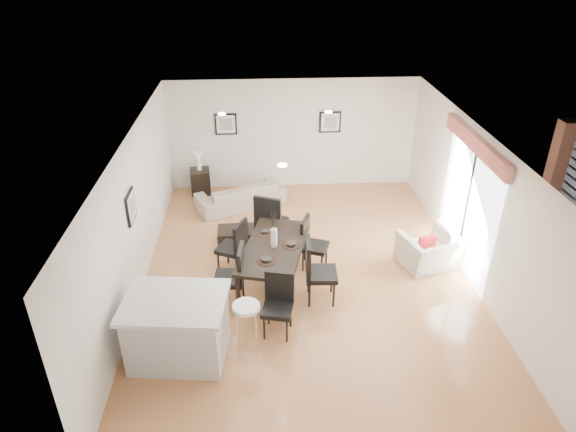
{
  "coord_description": "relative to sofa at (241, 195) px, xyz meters",
  "views": [
    {
      "loc": [
        -0.83,
        -7.85,
        5.58
      ],
      "look_at": [
        -0.33,
        0.4,
        1.06
      ],
      "focal_mm": 32.0,
      "sensor_mm": 36.0,
      "label": 1
    }
  ],
  "objects": [
    {
      "name": "ground",
      "position": [
        1.29,
        -2.89,
        -0.3
      ],
      "size": [
        8.0,
        8.0,
        0.0
      ],
      "primitive_type": "plane",
      "color": "#BC804D",
      "rests_on": "ground"
    },
    {
      "name": "wall_back",
      "position": [
        1.29,
        1.11,
        1.05
      ],
      "size": [
        6.0,
        0.04,
        2.7
      ],
      "primitive_type": "cube",
      "color": "white",
      "rests_on": "ground"
    },
    {
      "name": "wall_front",
      "position": [
        1.29,
        -6.89,
        1.05
      ],
      "size": [
        6.0,
        0.04,
        2.7
      ],
      "primitive_type": "cube",
      "color": "white",
      "rests_on": "ground"
    },
    {
      "name": "wall_left",
      "position": [
        -1.71,
        -2.89,
        1.05
      ],
      "size": [
        0.04,
        8.0,
        2.7
      ],
      "primitive_type": "cube",
      "color": "white",
      "rests_on": "ground"
    },
    {
      "name": "wall_right",
      "position": [
        4.29,
        -2.89,
        1.05
      ],
      "size": [
        0.04,
        8.0,
        2.7
      ],
      "primitive_type": "cube",
      "color": "white",
      "rests_on": "ground"
    },
    {
      "name": "ceiling",
      "position": [
        1.29,
        -2.89,
        2.4
      ],
      "size": [
        6.0,
        8.0,
        0.02
      ],
      "primitive_type": "cube",
      "color": "white",
      "rests_on": "wall_back"
    },
    {
      "name": "sofa",
      "position": [
        0.0,
        0.0,
        0.0
      ],
      "size": [
        2.17,
        1.56,
        0.59
      ],
      "primitive_type": "imported",
      "rotation": [
        0.0,
        0.0,
        3.57
      ],
      "color": "#A49C85",
      "rests_on": "ground"
    },
    {
      "name": "armchair",
      "position": [
        3.63,
        -2.7,
        0.04
      ],
      "size": [
        1.25,
        1.17,
        0.67
      ],
      "primitive_type": "imported",
      "rotation": [
        0.0,
        0.0,
        3.44
      ],
      "color": "beige",
      "rests_on": "ground"
    },
    {
      "name": "dining_table",
      "position": [
        0.67,
        -3.12,
        0.44
      ],
      "size": [
        1.43,
        2.14,
        0.82
      ],
      "rotation": [
        0.0,
        0.0,
        -0.25
      ],
      "color": "black",
      "rests_on": "ground"
    },
    {
      "name": "dining_chair_wnear",
      "position": [
        -0.01,
        -3.62,
        0.33
      ],
      "size": [
        0.55,
        0.55,
        1.12
      ],
      "rotation": [
        0.0,
        0.0,
        -1.68
      ],
      "color": "black",
      "rests_on": "ground"
    },
    {
      "name": "dining_chair_wfar",
      "position": [
        -0.02,
        -2.67,
        0.3
      ],
      "size": [
        0.64,
        0.64,
        1.07
      ],
      "rotation": [
        0.0,
        0.0,
        -2.01
      ],
      "color": "black",
      "rests_on": "ground"
    },
    {
      "name": "dining_chair_enear",
      "position": [
        1.36,
        -3.6,
        0.36
      ],
      "size": [
        0.55,
        0.55,
        1.17
      ],
      "rotation": [
        0.0,
        0.0,
        1.52
      ],
      "color": "black",
      "rests_on": "ground"
    },
    {
      "name": "dining_chair_efar",
      "position": [
        1.37,
        -2.6,
        0.28
      ],
      "size": [
        0.6,
        0.6,
        1.03
      ],
      "rotation": [
        0.0,
        0.0,
        1.21
      ],
      "color": "black",
      "rests_on": "ground"
    },
    {
      "name": "dining_chair_head",
      "position": [
        0.69,
        -4.33,
        0.28
      ],
      "size": [
        0.55,
        0.55,
        1.03
      ],
      "rotation": [
        0.0,
        0.0,
        -0.22
      ],
      "color": "black",
      "rests_on": "ground"
    },
    {
      "name": "dining_chair_foot",
      "position": [
        0.63,
        -1.91,
        0.39
      ],
      "size": [
        0.71,
        0.71,
        1.22
      ],
      "rotation": [
        0.0,
        0.0,
        2.75
      ],
      "color": "black",
      "rests_on": "ground"
    },
    {
      "name": "vase",
      "position": [
        0.67,
        -3.12,
        0.84
      ],
      "size": [
        0.77,
        1.26,
        0.71
      ],
      "color": "white",
      "rests_on": "dining_table"
    },
    {
      "name": "coffee_table",
      "position": [
        0.02,
        -1.69,
        -0.12
      ],
      "size": [
        0.9,
        0.56,
        0.35
      ],
      "primitive_type": "cube",
      "rotation": [
        0.0,
        0.0,
        0.03
      ],
      "color": "black",
      "rests_on": "ground"
    },
    {
      "name": "side_table",
      "position": [
        -1.0,
        0.78,
        0.01
      ],
      "size": [
        0.52,
        0.52,
        0.61
      ],
      "primitive_type": "cube",
      "rotation": [
        0.0,
        0.0,
        0.13
      ],
      "color": "black",
      "rests_on": "ground"
    },
    {
      "name": "table_lamp",
      "position": [
        -1.0,
        0.78,
        0.61
      ],
      "size": [
        0.24,
        0.24,
        0.45
      ],
      "color": "white",
      "rests_on": "side_table"
    },
    {
      "name": "cushion",
      "position": [
        3.53,
        -2.8,
        0.25
      ],
      "size": [
        0.35,
        0.18,
        0.33
      ],
      "primitive_type": "cube",
      "rotation": [
        0.0,
        0.0,
        3.38
      ],
      "color": "#A3151C",
      "rests_on": "armchair"
    },
    {
      "name": "kitchen_island",
      "position": [
        -0.81,
        -4.83,
        0.22
      ],
      "size": [
        1.58,
        1.28,
        1.03
      ],
      "rotation": [
        0.0,
        0.0,
        -0.11
      ],
      "color": "silver",
      "rests_on": "ground"
    },
    {
      "name": "bar_stool",
      "position": [
        0.2,
        -4.83,
        0.47
      ],
      "size": [
        0.41,
        0.41,
        0.89
      ],
      "color": "white",
      "rests_on": "ground"
    },
    {
      "name": "framed_print_back_left",
      "position": [
        -0.31,
        1.08,
        1.35
      ],
      "size": [
        0.52,
        0.04,
        0.52
      ],
      "color": "black",
      "rests_on": "wall_back"
    },
    {
      "name": "framed_print_back_right",
      "position": [
        2.19,
        1.08,
        1.35
      ],
      "size": [
        0.52,
        0.04,
        0.52
      ],
      "color": "black",
      "rests_on": "wall_back"
    },
    {
      "name": "framed_print_left_wall",
      "position": [
        -1.68,
        -3.09,
        1.35
      ],
      "size": [
        0.04,
        0.52,
        0.52
      ],
      "rotation": [
        0.0,
        0.0,
        1.57
      ],
      "color": "black",
      "rests_on": "wall_left"
    },
    {
      "name": "sliding_door",
      "position": [
        4.24,
        -2.59,
        1.37
      ],
      "size": [
        0.12,
        2.7,
        2.57
      ],
      "color": "white",
      "rests_on": "wall_right"
    }
  ]
}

